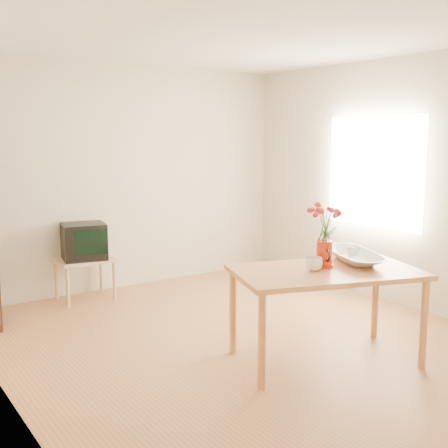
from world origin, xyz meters
TOP-DOWN VIEW (x-y plane):
  - room at (0.03, 0.00)m, footprint 4.50×4.50m
  - table at (0.26, -0.74)m, footprint 1.63×1.24m
  - tv_stand at (-0.70, 1.97)m, footprint 0.60×0.45m
  - pitcher at (0.30, -0.67)m, footprint 0.14×0.21m
  - flowers at (0.30, -0.67)m, footprint 0.25×0.25m
  - mug at (0.15, -0.71)m, footprint 0.16×0.16m
  - bowl at (0.66, -0.66)m, footprint 0.68×0.68m
  - teacup_a at (0.62, -0.66)m, footprint 0.09×0.09m
  - teacup_b at (0.70, -0.64)m, footprint 0.08×0.08m
  - television at (-0.70, 1.98)m, footprint 0.52×0.50m

SIDE VIEW (x-z plane):
  - tv_stand at x=-0.70m, z-range 0.16..0.62m
  - television at x=-0.70m, z-range 0.46..0.86m
  - table at x=0.26m, z-range 0.30..1.05m
  - mug at x=0.15m, z-range 0.75..0.86m
  - pitcher at x=0.30m, z-range 0.74..0.96m
  - teacup_a at x=0.62m, z-range 0.91..0.97m
  - teacup_b at x=0.70m, z-range 0.91..0.97m
  - bowl at x=0.66m, z-range 0.75..1.23m
  - flowers at x=0.30m, z-range 0.96..1.31m
  - room at x=0.03m, z-range -0.95..3.55m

